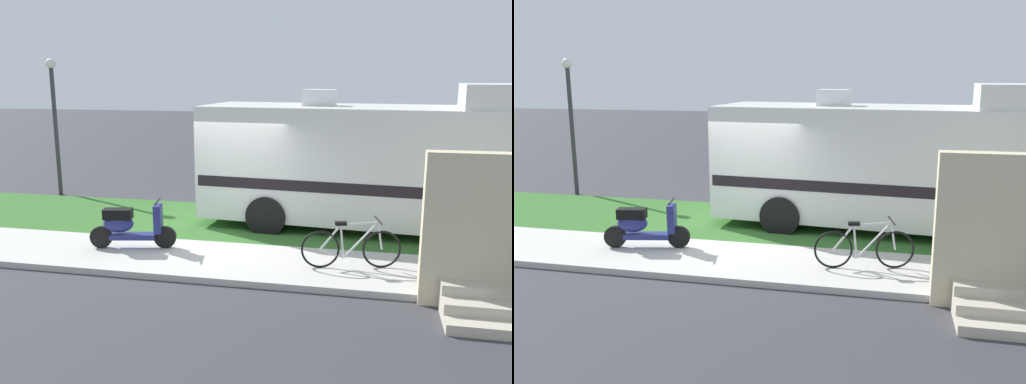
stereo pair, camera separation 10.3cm
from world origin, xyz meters
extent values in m
plane|color=#38383D|center=(0.00, 0.00, 0.00)|extent=(80.00, 80.00, 0.00)
cube|color=beige|center=(0.00, -1.20, 0.06)|extent=(24.00, 2.00, 0.12)
cube|color=#336628|center=(0.00, 1.50, 0.04)|extent=(24.00, 3.40, 0.08)
cube|color=silver|center=(2.94, 1.76, 1.56)|extent=(7.56, 2.94, 2.52)
cube|color=silver|center=(5.73, 1.54, 3.07)|extent=(1.98, 2.37, 0.50)
cube|color=black|center=(2.94, 1.76, 1.18)|extent=(7.41, 2.95, 0.24)
cube|color=silver|center=(1.84, 1.85, 3.00)|extent=(0.75, 0.66, 0.36)
cylinder|color=black|center=(5.32, 2.70, 0.45)|extent=(0.92, 0.35, 0.90)
cylinder|color=black|center=(5.13, 0.46, 0.45)|extent=(0.92, 0.35, 0.90)
cylinder|color=black|center=(1.01, 3.05, 0.45)|extent=(0.92, 0.35, 0.90)
cylinder|color=black|center=(0.82, 0.81, 0.45)|extent=(0.92, 0.35, 0.90)
cylinder|color=black|center=(-0.92, -0.80, 0.34)|extent=(0.45, 0.19, 0.44)
cylinder|color=black|center=(-2.17, -1.06, 0.34)|extent=(0.45, 0.19, 0.44)
cube|color=navy|center=(-1.55, -0.93, 0.36)|extent=(0.93, 0.46, 0.10)
cube|color=black|center=(-1.82, -0.99, 0.82)|extent=(0.60, 0.37, 0.20)
ellipsoid|color=navy|center=(-1.82, -0.99, 0.62)|extent=(0.65, 0.42, 0.36)
cube|color=navy|center=(-1.05, -0.82, 0.72)|extent=(0.20, 0.34, 0.56)
cylinder|color=black|center=(-1.05, -0.82, 1.07)|extent=(0.14, 0.50, 0.04)
sphere|color=white|center=(-1.05, -0.82, 0.90)|extent=(0.12, 0.12, 0.12)
torus|color=black|center=(3.28, -1.07, 0.47)|extent=(0.69, 0.18, 0.69)
torus|color=black|center=(2.21, -1.30, 0.47)|extent=(0.69, 0.18, 0.69)
cylinder|color=silver|center=(2.91, -1.15, 0.64)|extent=(0.61, 0.17, 0.68)
cylinder|color=silver|center=(2.58, -1.22, 0.61)|extent=(0.11, 0.06, 0.61)
cylinder|color=silver|center=(2.87, -1.16, 0.94)|extent=(0.65, 0.17, 0.09)
cylinder|color=silver|center=(2.41, -1.26, 0.39)|extent=(0.43, 0.13, 0.19)
cylinder|color=silver|center=(2.38, -1.27, 0.69)|extent=(0.38, 0.11, 0.47)
cylinder|color=silver|center=(3.24, -1.08, 0.72)|extent=(0.13, 0.06, 0.51)
cube|color=black|center=(2.55, -1.23, 0.95)|extent=(0.22, 0.14, 0.06)
cylinder|color=black|center=(3.19, -1.09, 1.01)|extent=(0.14, 0.51, 0.03)
cube|color=silver|center=(0.59, 6.19, 1.03)|extent=(2.38, 2.05, 1.51)
cube|color=black|center=(0.59, 6.19, 1.49)|extent=(2.26, 2.07, 0.44)
cube|color=silver|center=(3.21, 6.17, 0.62)|extent=(2.90, 2.05, 0.67)
cylinder|color=black|center=(0.40, 5.21, 0.38)|extent=(0.76, 0.24, 0.76)
cylinder|color=black|center=(0.41, 7.17, 0.38)|extent=(0.76, 0.24, 0.76)
cylinder|color=black|center=(3.55, 5.19, 0.38)|extent=(0.76, 0.24, 0.76)
cylinder|color=black|center=(3.56, 7.15, 0.38)|extent=(0.76, 0.24, 0.76)
cube|color=#BCB29E|center=(4.82, -2.80, 0.08)|extent=(1.40, 0.96, 0.16)
cube|color=#BCB29E|center=(4.82, -2.64, 0.24)|extent=(1.40, 0.64, 0.16)
cube|color=#BCB29E|center=(4.82, -2.48, 0.40)|extent=(1.40, 0.32, 0.16)
cube|color=beige|center=(4.82, -2.17, 1.20)|extent=(2.00, 0.30, 2.40)
cylinder|color=brown|center=(5.08, -1.63, 0.24)|extent=(0.07, 0.07, 0.23)
cylinder|color=brown|center=(5.08, -1.63, 0.38)|extent=(0.03, 0.03, 0.05)
cylinder|color=black|center=(5.08, -1.63, 0.41)|extent=(0.04, 0.04, 0.02)
cylinder|color=navy|center=(5.20, -1.05, 0.22)|extent=(0.08, 0.08, 0.20)
cylinder|color=navy|center=(5.20, -1.05, 0.34)|extent=(0.03, 0.03, 0.04)
cylinder|color=black|center=(5.20, -1.05, 0.36)|extent=(0.04, 0.04, 0.01)
cylinder|color=#333338|center=(-5.95, 3.60, 1.85)|extent=(0.12, 0.12, 3.70)
sphere|color=silver|center=(-5.95, 3.60, 3.82)|extent=(0.28, 0.28, 0.28)
camera|label=1|loc=(2.98, -10.44, 3.51)|focal=37.64mm
camera|label=2|loc=(3.08, -10.42, 3.51)|focal=37.64mm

